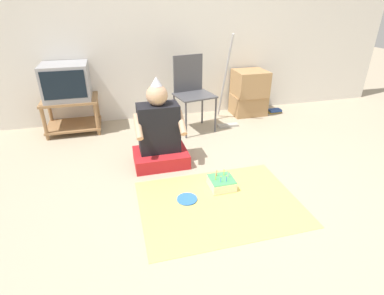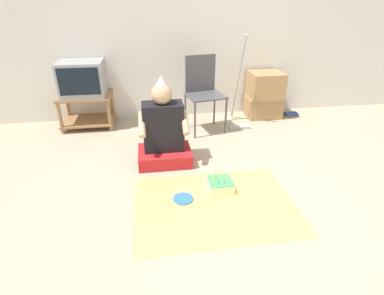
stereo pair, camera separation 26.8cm
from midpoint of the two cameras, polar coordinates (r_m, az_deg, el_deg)
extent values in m
plane|color=tan|center=(2.55, 6.82, -11.13)|extent=(16.00, 16.00, 0.00)
cube|color=silver|center=(4.24, -4.35, 22.87)|extent=(6.40, 0.06, 2.55)
cube|color=#997047|center=(4.10, -24.05, 8.31)|extent=(0.66, 0.49, 0.03)
cube|color=#997047|center=(4.21, -23.20, 3.93)|extent=(0.66, 0.49, 0.02)
cylinder|color=#997047|center=(4.02, -28.05, 4.05)|extent=(0.04, 0.04, 0.43)
cylinder|color=#997047|center=(3.92, -19.58, 5.17)|extent=(0.04, 0.04, 0.43)
cylinder|color=#997047|center=(4.42, -27.05, 6.12)|extent=(0.04, 0.04, 0.43)
cylinder|color=#997047|center=(4.33, -19.32, 7.18)|extent=(0.04, 0.04, 0.43)
cube|color=#99999E|center=(4.05, -24.64, 11.35)|extent=(0.53, 0.47, 0.42)
cube|color=black|center=(3.81, -25.14, 10.66)|extent=(0.47, 0.01, 0.32)
cube|color=#4C4C51|center=(3.76, -1.55, 9.83)|extent=(0.52, 0.48, 0.02)
cube|color=#4C4C51|center=(3.86, -2.80, 13.84)|extent=(0.39, 0.10, 0.46)
cylinder|color=#4C4C51|center=(3.61, -3.28, 5.13)|extent=(0.02, 0.02, 0.46)
cylinder|color=#4C4C51|center=(3.77, 2.48, 6.16)|extent=(0.02, 0.02, 0.46)
cylinder|color=#4C4C51|center=(3.91, -5.36, 6.82)|extent=(0.02, 0.02, 0.46)
cylinder|color=#4C4C51|center=(4.07, 0.07, 7.73)|extent=(0.02, 0.02, 0.46)
cube|color=#A87F51|center=(4.49, 8.95, 8.08)|extent=(0.47, 0.37, 0.29)
cube|color=#A87F51|center=(4.40, 9.25, 12.00)|extent=(0.44, 0.42, 0.35)
cube|color=#B2ADA3|center=(4.04, 4.99, 4.19)|extent=(0.28, 0.09, 0.03)
cylinder|color=#B7B7BC|center=(4.04, 4.36, 12.98)|extent=(0.03, 0.43, 1.15)
cube|color=#A88933|center=(4.66, 13.82, 6.56)|extent=(0.20, 0.10, 0.02)
cube|color=#284793|center=(4.65, 13.92, 6.86)|extent=(0.18, 0.11, 0.03)
cube|color=red|center=(3.13, -8.40, -1.93)|extent=(0.54, 0.41, 0.14)
cube|color=black|center=(3.03, -8.90, 3.65)|extent=(0.41, 0.24, 0.49)
sphere|color=tan|center=(2.92, -9.37, 9.78)|extent=(0.21, 0.21, 0.21)
cone|color=silver|center=(2.88, -9.56, 12.32)|extent=(0.11, 0.11, 0.09)
cylinder|color=tan|center=(2.89, -12.86, 3.81)|extent=(0.06, 0.26, 0.21)
cylinder|color=tan|center=(2.93, -4.67, 4.71)|extent=(0.06, 0.26, 0.21)
cube|color=#EAD666|center=(2.57, 2.23, -10.60)|extent=(1.33, 0.98, 0.01)
cube|color=#F4E0C6|center=(2.73, 2.85, -6.89)|extent=(0.22, 0.22, 0.08)
cube|color=#4CB266|center=(2.70, 2.87, -6.07)|extent=(0.21, 0.21, 0.01)
cylinder|color=#E58CCC|center=(2.71, 4.08, -5.40)|extent=(0.01, 0.01, 0.06)
sphere|color=#FFCC4C|center=(2.69, 4.10, -4.75)|extent=(0.01, 0.01, 0.01)
cylinder|color=yellow|center=(2.74, 3.32, -4.98)|extent=(0.01, 0.01, 0.06)
sphere|color=#FFCC4C|center=(2.72, 3.34, -4.34)|extent=(0.01, 0.01, 0.01)
cylinder|color=#EA4C4C|center=(2.72, 1.94, -5.14)|extent=(0.01, 0.01, 0.06)
sphere|color=#FFCC4C|center=(2.71, 1.95, -4.49)|extent=(0.01, 0.01, 0.01)
cylinder|color=yellow|center=(2.67, 1.68, -5.83)|extent=(0.01, 0.01, 0.06)
sphere|color=#FFCC4C|center=(2.65, 1.69, -5.18)|extent=(0.01, 0.01, 0.01)
cylinder|color=#4C7FE5|center=(2.64, 2.61, -6.28)|extent=(0.01, 0.01, 0.06)
sphere|color=#FFCC4C|center=(2.62, 2.63, -5.62)|extent=(0.01, 0.01, 0.01)
cylinder|color=#4C7FE5|center=(2.65, 3.70, -6.16)|extent=(0.01, 0.01, 0.06)
sphere|color=#FFCC4C|center=(2.63, 3.72, -5.50)|extent=(0.01, 0.01, 0.01)
cylinder|color=blue|center=(2.60, -3.94, -9.85)|extent=(0.17, 0.17, 0.01)
camera|label=1|loc=(0.13, -92.86, -1.44)|focal=28.00mm
camera|label=2|loc=(0.13, 87.14, 1.44)|focal=28.00mm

